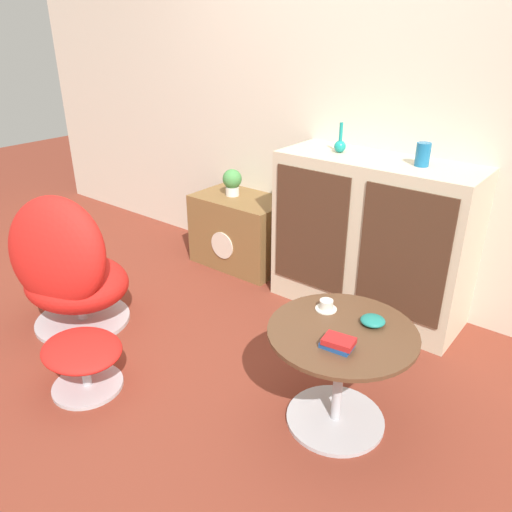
{
  "coord_description": "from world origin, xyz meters",
  "views": [
    {
      "loc": [
        1.52,
        -1.44,
        1.67
      ],
      "look_at": [
        0.03,
        0.43,
        0.55
      ],
      "focal_mm": 35.0,
      "sensor_mm": 36.0,
      "label": 1
    }
  ],
  "objects": [
    {
      "name": "potted_plant",
      "position": [
        -0.79,
        1.19,
        0.63
      ],
      "size": [
        0.14,
        0.14,
        0.19
      ],
      "color": "silver",
      "rests_on": "tv_console"
    },
    {
      "name": "egg_chair",
      "position": [
        -0.93,
        -0.11,
        0.38
      ],
      "size": [
        0.78,
        0.75,
        0.86
      ],
      "color": "#B7B7BC",
      "rests_on": "ground_plane"
    },
    {
      "name": "book_stack",
      "position": [
        0.75,
        0.05,
        0.52
      ],
      "size": [
        0.14,
        0.1,
        0.04
      ],
      "color": "#1E478C",
      "rests_on": "coffee_table"
    },
    {
      "name": "ottoman",
      "position": [
        -0.39,
        -0.4,
        0.19
      ],
      "size": [
        0.43,
        0.36,
        0.27
      ],
      "color": "#B7B7BC",
      "rests_on": "ground_plane"
    },
    {
      "name": "teacup",
      "position": [
        0.56,
        0.27,
        0.51
      ],
      "size": [
        0.1,
        0.1,
        0.05
      ],
      "color": "silver",
      "rests_on": "coffee_table"
    },
    {
      "name": "sideboard",
      "position": [
        0.33,
        1.18,
        0.49
      ],
      "size": [
        1.18,
        0.46,
        0.97
      ],
      "color": "beige",
      "rests_on": "ground_plane"
    },
    {
      "name": "bowl",
      "position": [
        0.78,
        0.29,
        0.51
      ],
      "size": [
        0.11,
        0.11,
        0.04
      ],
      "color": "#1E7A70",
      "rests_on": "coffee_table"
    },
    {
      "name": "vase_leftmost",
      "position": [
        0.07,
        1.18,
        1.02
      ],
      "size": [
        0.07,
        0.07,
        0.18
      ],
      "color": "teal",
      "rests_on": "sideboard"
    },
    {
      "name": "vase_inner_left",
      "position": [
        0.58,
        1.18,
        1.03
      ],
      "size": [
        0.08,
        0.08,
        0.13
      ],
      "color": "#196699",
      "rests_on": "sideboard"
    },
    {
      "name": "coffee_table",
      "position": [
        0.7,
        0.17,
        0.31
      ],
      "size": [
        0.64,
        0.64,
        0.5
      ],
      "color": "#B7B7BC",
      "rests_on": "ground_plane"
    },
    {
      "name": "wall_back",
      "position": [
        0.0,
        1.43,
        1.3
      ],
      "size": [
        6.4,
        0.06,
        2.6
      ],
      "color": "beige",
      "rests_on": "ground_plane"
    },
    {
      "name": "tv_console",
      "position": [
        -0.71,
        1.19,
        0.26
      ],
      "size": [
        0.69,
        0.44,
        0.53
      ],
      "color": "brown",
      "rests_on": "ground_plane"
    },
    {
      "name": "ground_plane",
      "position": [
        0.0,
        0.0,
        0.0
      ],
      "size": [
        12.0,
        12.0,
        0.0
      ],
      "primitive_type": "plane",
      "color": "brown"
    }
  ]
}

